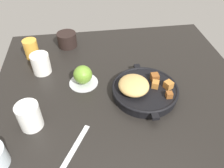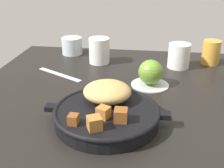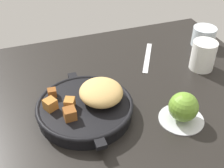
% 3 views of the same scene
% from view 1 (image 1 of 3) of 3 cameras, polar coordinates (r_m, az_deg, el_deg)
% --- Properties ---
extents(ground_plane, '(0.92, 0.98, 0.02)m').
position_cam_1_polar(ground_plane, '(0.88, 2.50, -1.71)').
color(ground_plane, black).
extents(cast_iron_skillet, '(0.29, 0.25, 0.08)m').
position_cam_1_polar(cast_iron_skillet, '(0.84, 7.90, -1.34)').
color(cast_iron_skillet, black).
rests_on(cast_iron_skillet, ground_plane).
extents(saucer_plate, '(0.11, 0.11, 0.01)m').
position_cam_1_polar(saucer_plate, '(0.90, -7.18, 0.41)').
color(saucer_plate, '#B7BABF').
rests_on(saucer_plate, ground_plane).
extents(red_apple, '(0.07, 0.07, 0.07)m').
position_cam_1_polar(red_apple, '(0.88, -7.39, 2.35)').
color(red_apple, olive).
rests_on(red_apple, saucer_plate).
extents(butter_knife, '(0.17, 0.10, 0.00)m').
position_cam_1_polar(butter_knife, '(0.71, -9.61, -15.86)').
color(butter_knife, silver).
rests_on(butter_knife, ground_plane).
extents(white_creamer_pitcher, '(0.07, 0.07, 0.09)m').
position_cam_1_polar(white_creamer_pitcher, '(0.76, -20.14, -7.63)').
color(white_creamer_pitcher, white).
rests_on(white_creamer_pitcher, ground_plane).
extents(coffee_mug_dark, '(0.09, 0.09, 0.07)m').
position_cam_1_polar(coffee_mug_dark, '(1.12, -11.30, 10.93)').
color(coffee_mug_dark, black).
rests_on(coffee_mug_dark, ground_plane).
extents(juice_glass_amber, '(0.06, 0.06, 0.09)m').
position_cam_1_polar(juice_glass_amber, '(1.07, -19.73, 8.36)').
color(juice_glass_amber, gold).
rests_on(juice_glass_amber, ground_plane).
extents(ceramic_mug_white, '(0.07, 0.07, 0.08)m').
position_cam_1_polar(ceramic_mug_white, '(0.97, -17.53, 4.92)').
color(ceramic_mug_white, silver).
rests_on(ceramic_mug_white, ground_plane).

